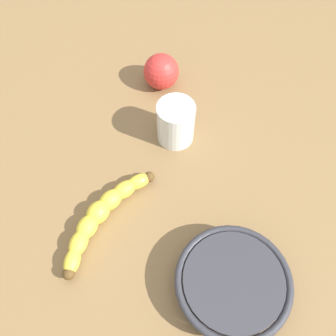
{
  "coord_description": "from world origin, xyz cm",
  "views": [
    {
      "loc": [
        -36.8,
        -11.21,
        63.64
      ],
      "look_at": [
        -1.91,
        -4.85,
        5.0
      ],
      "focal_mm": 39.27,
      "sensor_mm": 36.0,
      "label": 1
    }
  ],
  "objects": [
    {
      "name": "banana",
      "position": [
        -13.28,
        4.76,
        4.83
      ],
      "size": [
        21.9,
        11.68,
        3.65
      ],
      "rotation": [
        0.0,
        0.0,
        2.71
      ],
      "color": "yellow",
      "rests_on": "wooden_tabletop"
    },
    {
      "name": "apple_fruit",
      "position": [
        20.6,
        0.75,
        6.85
      ],
      "size": [
        7.69,
        7.69,
        7.69
      ],
      "primitive_type": "sphere",
      "color": "red",
      "rests_on": "wooden_tabletop"
    },
    {
      "name": "wooden_tabletop",
      "position": [
        0.0,
        0.0,
        1.5
      ],
      "size": [
        120.0,
        120.0,
        3.0
      ],
      "primitive_type": "cube",
      "color": "brown",
      "rests_on": "ground"
    },
    {
      "name": "ceramic_bowl",
      "position": [
        -21.15,
        -18.49,
        5.81
      ],
      "size": [
        18.1,
        18.1,
        4.72
      ],
      "color": "#2D2D33",
      "rests_on": "wooden_tabletop"
    },
    {
      "name": "smoothie_glass",
      "position": [
        7.03,
        -4.72,
        7.19
      ],
      "size": [
        7.37,
        7.37,
        8.85
      ],
      "color": "silver",
      "rests_on": "wooden_tabletop"
    }
  ]
}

